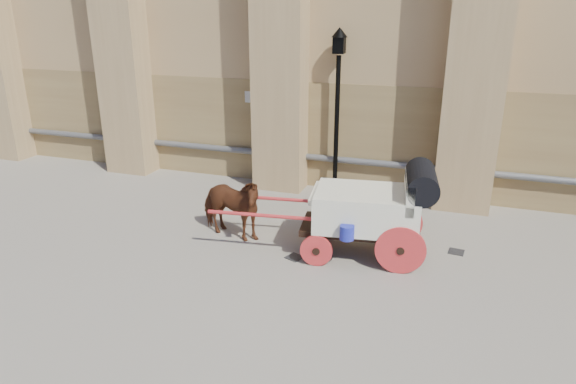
% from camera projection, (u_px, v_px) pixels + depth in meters
% --- Properties ---
extents(ground, '(90.00, 90.00, 0.00)m').
position_uv_depth(ground, '(269.00, 242.00, 11.48)').
color(ground, '#6C655C').
rests_on(ground, ground).
extents(horse, '(1.91, 1.18, 1.50)m').
position_uv_depth(horse, '(230.00, 207.00, 11.45)').
color(horse, brown).
rests_on(horse, ground).
extents(carriage, '(4.73, 1.86, 2.02)m').
position_uv_depth(carriage, '(374.00, 207.00, 10.51)').
color(carriage, black).
rests_on(carriage, ground).
extents(street_lamp, '(0.42, 0.42, 4.47)m').
position_uv_depth(street_lamp, '(337.00, 108.00, 13.77)').
color(street_lamp, black).
rests_on(street_lamp, ground).
extents(drain_grate_near, '(0.42, 0.42, 0.01)m').
position_uv_depth(drain_grate_near, '(294.00, 257.00, 10.77)').
color(drain_grate_near, black).
rests_on(drain_grate_near, ground).
extents(drain_grate_far, '(0.35, 0.35, 0.01)m').
position_uv_depth(drain_grate_far, '(456.00, 252.00, 11.01)').
color(drain_grate_far, black).
rests_on(drain_grate_far, ground).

